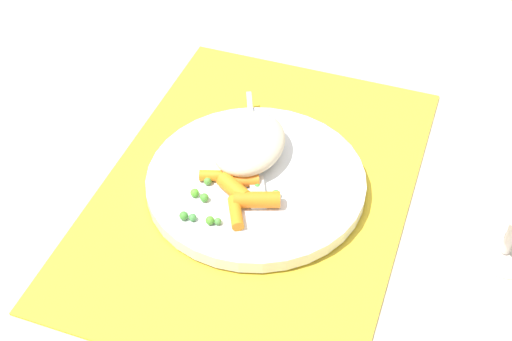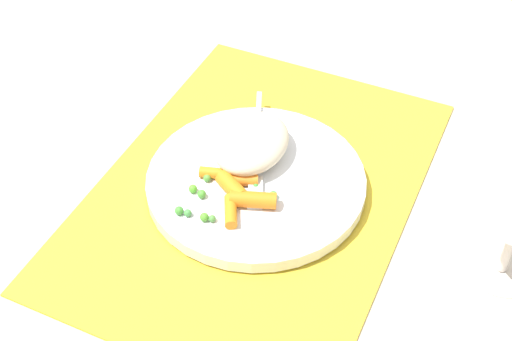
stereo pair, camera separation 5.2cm
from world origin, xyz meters
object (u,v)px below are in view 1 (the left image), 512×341
at_px(rice_mound, 249,143).
at_px(fork, 254,158).
at_px(carrot_portion, 240,192).
at_px(plate, 256,182).

relative_size(rice_mound, fork, 0.57).
distance_m(carrot_portion, fork, 0.06).
xyz_separation_m(carrot_portion, fork, (-0.06, -0.01, -0.00)).
bearing_deg(fork, plate, 23.06).
xyz_separation_m(plate, carrot_portion, (0.04, -0.01, 0.02)).
bearing_deg(carrot_portion, rice_mound, -167.81).
bearing_deg(fork, rice_mound, -119.88).
xyz_separation_m(rice_mound, carrot_portion, (0.07, 0.01, -0.01)).
relative_size(plate, carrot_portion, 2.43).
bearing_deg(carrot_portion, fork, -174.89).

